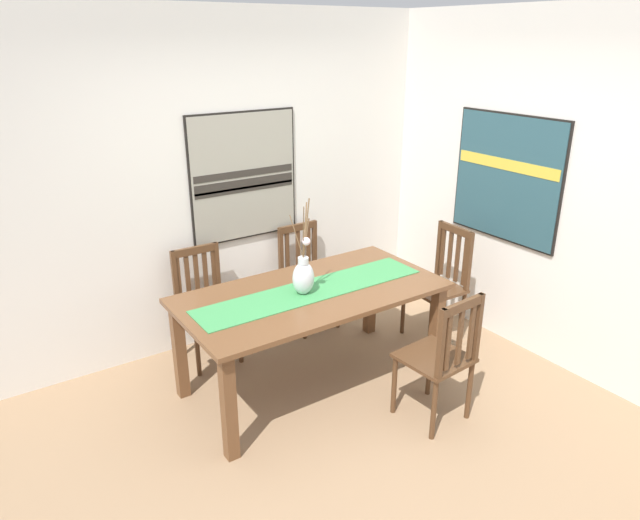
{
  "coord_description": "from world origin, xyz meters",
  "views": [
    {
      "loc": [
        -2.02,
        -2.41,
        2.48
      ],
      "look_at": [
        0.12,
        0.75,
        0.98
      ],
      "focal_mm": 32.2,
      "sensor_mm": 36.0,
      "label": 1
    }
  ],
  "objects": [
    {
      "name": "painting_on_back_wall",
      "position": [
        0.06,
        1.79,
        1.39
      ],
      "size": [
        0.96,
        0.05,
        1.06
      ],
      "color": "black"
    },
    {
      "name": "chair_1",
      "position": [
        1.36,
        0.74,
        0.51
      ],
      "size": [
        0.44,
        0.44,
        0.98
      ],
      "color": "#4C301C",
      "rests_on": "ground_plane"
    },
    {
      "name": "centerpiece_vase",
      "position": [
        -0.05,
        0.7,
        0.92
      ],
      "size": [
        0.17,
        0.23,
        0.71
      ],
      "color": "silver",
      "rests_on": "dining_table"
    },
    {
      "name": "chair_2",
      "position": [
        0.53,
        1.57,
        0.48
      ],
      "size": [
        0.43,
        0.43,
        0.92
      ],
      "color": "#4C301C",
      "rests_on": "ground_plane"
    },
    {
      "name": "painting_on_side_wall",
      "position": [
        1.79,
        0.53,
        1.4
      ],
      "size": [
        0.05,
        1.03,
        1.03
      ],
      "color": "black"
    },
    {
      "name": "dining_table",
      "position": [
        0.02,
        0.72,
        0.67
      ],
      "size": [
        1.9,
        0.97,
        0.77
      ],
      "color": "brown",
      "rests_on": "ground_plane"
    },
    {
      "name": "chair_0",
      "position": [
        -0.46,
        1.54,
        0.49
      ],
      "size": [
        0.43,
        0.43,
        0.92
      ],
      "color": "#4C301C",
      "rests_on": "ground_plane"
    },
    {
      "name": "table_runner",
      "position": [
        0.02,
        0.72,
        0.78
      ],
      "size": [
        1.75,
        0.36,
        0.01
      ],
      "primitive_type": "cube",
      "color": "#388447",
      "rests_on": "dining_table"
    },
    {
      "name": "wall_back",
      "position": [
        0.0,
        1.86,
        1.35
      ],
      "size": [
        6.4,
        0.12,
        2.7
      ],
      "primitive_type": "cube",
      "color": "silver",
      "rests_on": "ground_plane"
    },
    {
      "name": "ground_plane",
      "position": [
        0.0,
        0.0,
        -0.01
      ],
      "size": [
        6.4,
        6.4,
        0.03
      ],
      "primitive_type": "cube",
      "color": "#8E7051"
    },
    {
      "name": "chair_3",
      "position": [
        0.49,
        -0.12,
        0.49
      ],
      "size": [
        0.45,
        0.45,
        0.95
      ],
      "color": "#4C301C",
      "rests_on": "ground_plane"
    },
    {
      "name": "wall_side",
      "position": [
        1.86,
        0.0,
        1.35
      ],
      "size": [
        0.12,
        6.4,
        2.7
      ],
      "primitive_type": "cube",
      "color": "silver",
      "rests_on": "ground_plane"
    }
  ]
}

